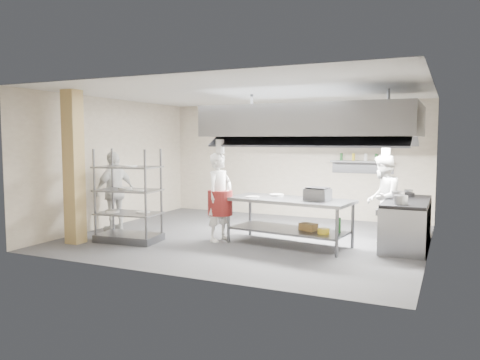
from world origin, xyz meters
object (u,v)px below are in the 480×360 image
at_px(chef_plating, 115,191).
at_px(stockpot, 398,196).
at_px(griddle, 318,194).
at_px(cooking_range, 406,225).
at_px(island, 289,222).
at_px(pass_rack, 128,195).
at_px(chef_line, 383,198).
at_px(chef_head, 220,197).

xyz_separation_m(chef_plating, stockpot, (5.92, 0.98, 0.09)).
bearing_deg(griddle, stockpot, 38.17).
xyz_separation_m(cooking_range, stockpot, (-0.16, -0.10, 0.56)).
distance_m(chef_plating, stockpot, 6.00).
bearing_deg(chef_plating, island, 104.68).
bearing_deg(pass_rack, stockpot, 13.41).
relative_size(cooking_range, griddle, 4.51).
height_order(island, chef_line, chef_line).
bearing_deg(cooking_range, griddle, -150.93).
bearing_deg(stockpot, cooking_range, 31.62).
distance_m(island, chef_head, 1.48).
bearing_deg(pass_rack, cooking_range, 13.83).
relative_size(chef_line, chef_plating, 0.98).
bearing_deg(griddle, chef_plating, -167.64).
bearing_deg(stockpot, island, -159.16).
relative_size(island, chef_head, 1.36).
bearing_deg(island, chef_line, 40.55).
relative_size(cooking_range, chef_line, 1.14).
xyz_separation_m(chef_plating, griddle, (4.56, 0.23, 0.13)).
bearing_deg(chef_line, pass_rack, -63.79).
relative_size(cooking_range, chef_head, 1.13).
height_order(chef_line, stockpot, chef_line).
xyz_separation_m(pass_rack, griddle, (3.60, 0.99, 0.09)).
xyz_separation_m(chef_head, chef_plating, (-2.60, -0.05, 0.00)).
bearing_deg(cooking_range, chef_line, 155.94).
bearing_deg(chef_head, griddle, -71.36).
bearing_deg(griddle, cooking_range, 38.48).
distance_m(griddle, stockpot, 1.55).
distance_m(chef_head, griddle, 1.97).
height_order(pass_rack, chef_head, pass_rack).
bearing_deg(chef_head, chef_plating, 104.16).
xyz_separation_m(chef_line, griddle, (-1.04, -1.06, 0.14)).
relative_size(chef_head, chef_plating, 1.00).
height_order(cooking_range, chef_line, chef_line).
relative_size(island, griddle, 5.43).
relative_size(chef_line, griddle, 3.94).
relative_size(pass_rack, chef_line, 1.06).
relative_size(island, pass_rack, 1.30).
distance_m(island, chef_plating, 4.03).
relative_size(pass_rack, chef_plating, 1.05).
xyz_separation_m(cooking_range, chef_plating, (-6.08, -1.08, 0.47)).
relative_size(chef_plating, griddle, 4.01).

